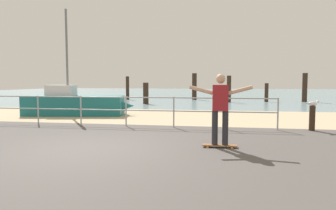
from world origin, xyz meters
name	(u,v)px	position (x,y,z in m)	size (l,w,h in m)	color
ground_plane	(68,161)	(0.00, -1.00, 0.00)	(24.00, 10.00, 0.04)	#514C49
beach_strip	(156,116)	(0.00, 7.00, 0.00)	(24.00, 6.00, 0.04)	tan
sea_surface	(200,93)	(0.00, 35.00, 0.00)	(72.00, 50.00, 0.04)	#75939E
railing_fence	(103,106)	(-1.13, 3.60, 0.70)	(11.71, 0.05, 1.05)	#9EA0A5
sailboat	(78,104)	(-3.55, 6.58, 0.52)	(5.06, 2.09, 4.81)	#19666B
skateboard	(220,145)	(2.92, 0.71, 0.07)	(0.80, 0.21, 0.08)	brown
skateboarder	(220,105)	(2.92, 0.71, 1.02)	(1.45, 0.22, 1.65)	#26262B
bollard_short	(312,119)	(5.75, 3.72, 0.40)	(0.18, 0.18, 0.80)	#332319
seagull	(313,103)	(5.77, 3.73, 0.88)	(0.46, 0.27, 0.18)	white
groyne_post_0	(128,88)	(-5.07, 18.84, 1.00)	(0.28, 0.28, 2.00)	#332319
groyne_post_1	(146,93)	(-2.23, 14.01, 0.74)	(0.38, 0.38, 1.49)	#332319
groyne_post_2	(194,87)	(0.61, 19.68, 1.13)	(0.40, 0.40, 2.27)	#332319
groyne_post_3	(229,89)	(3.45, 16.72, 1.00)	(0.32, 0.32, 2.00)	#332319
groyne_post_4	(266,93)	(6.29, 17.79, 0.72)	(0.28, 0.28, 1.44)	#332319
groyne_post_5	(305,88)	(9.13, 18.22, 1.10)	(0.37, 0.37, 2.20)	#332319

